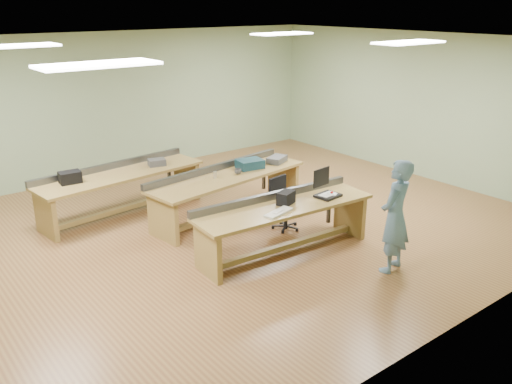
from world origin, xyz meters
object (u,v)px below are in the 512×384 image
laptop_base (328,196)px  parts_bin_teal (250,164)px  task_chair (284,210)px  mug (238,171)px  person (395,216)px  drinks_can (215,175)px  workbench_mid (227,185)px  workbench_front (283,217)px  camera_bag (286,198)px  workbench_back (121,183)px  parts_bin_grey (277,159)px

laptop_base → parts_bin_teal: parts_bin_teal is taller
parts_bin_teal → task_chair: bearing=-97.2°
mug → person: bearing=-81.2°
drinks_can → workbench_mid: bearing=5.6°
workbench_front → mug: size_ratio=24.21×
camera_bag → drinks_can: bearing=74.4°
workbench_front → drinks_can: bearing=96.4°
workbench_back → parts_bin_teal: (1.96, -1.17, 0.27)m
workbench_front → laptop_base: 0.81m
camera_bag → parts_bin_teal: camera_bag is taller
laptop_base → parts_bin_teal: bearing=84.2°
workbench_mid → task_chair: task_chair is taller
laptop_base → parts_bin_grey: parts_bin_grey is taller
laptop_base → parts_bin_grey: bearing=66.3°
mug → parts_bin_grey: bearing=7.9°
parts_bin_teal → mug: (-0.38, -0.15, -0.03)m
workbench_front → workbench_mid: 1.73m
parts_bin_teal → parts_bin_grey: 0.62m
workbench_front → workbench_mid: size_ratio=0.92×
workbench_back → workbench_front: bearing=-74.0°
camera_bag → laptop_base: bearing=-33.5°
workbench_back → parts_bin_teal: bearing=-37.2°
parts_bin_grey → mug: parts_bin_grey is taller
camera_bag → mug: (0.30, 1.61, -0.05)m
person → mug: size_ratio=13.57×
laptop_base → workbench_front: bearing=162.7°
workbench_back → mug: (1.58, -1.32, 0.24)m
parts_bin_teal → person: bearing=-88.5°
workbench_back → laptop_base: workbench_back is taller
person → parts_bin_grey: size_ratio=3.97×
drinks_can → workbench_front: bearing=-87.6°
workbench_back → drinks_can: bearing=-54.2°
workbench_mid → workbench_front: bearing=-104.3°
workbench_mid → camera_bag: size_ratio=11.23×
workbench_mid → person: 3.15m
workbench_back → laptop_base: (1.98, -3.10, 0.21)m
workbench_mid → parts_bin_teal: size_ratio=7.02×
workbench_mid → mug: 0.30m
workbench_back → person: (2.04, -4.32, 0.24)m
person → drinks_can: bearing=-89.0°
task_chair → workbench_front: bearing=-140.1°
camera_bag → parts_bin_teal: size_ratio=0.63×
workbench_back → task_chair: bearing=-57.7°
workbench_back → task_chair: 2.92m
workbench_mid → workbench_back: bearing=130.7°
person → parts_bin_teal: person is taller
workbench_back → mug: bearing=-46.3°
parts_bin_grey → person: bearing=-99.6°
person → parts_bin_grey: (0.53, 3.14, 0.00)m
task_chair → drinks_can: (-0.67, 1.01, 0.49)m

